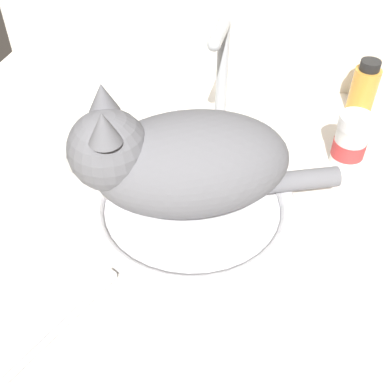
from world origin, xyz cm
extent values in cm
cube|color=silver|center=(0.00, 0.00, 1.50)|extent=(103.11, 81.82, 3.00)
cube|color=silver|center=(0.00, 42.11, 15.14)|extent=(103.11, 2.40, 30.27)
torus|color=white|center=(3.43, -0.63, 4.25)|extent=(32.47, 32.47, 2.50)
cylinder|color=white|center=(3.43, -0.63, 3.30)|extent=(28.72, 28.72, 0.60)
cylinder|color=silver|center=(3.43, 20.48, 4.26)|extent=(4.00, 4.00, 2.52)
cylinder|color=silver|center=(3.43, 20.48, 15.01)|extent=(2.00, 2.00, 18.98)
sphere|color=silver|center=(3.43, 20.48, 24.50)|extent=(2.20, 2.20, 2.20)
cylinder|color=silver|center=(3.43, 16.52, 24.50)|extent=(2.00, 7.91, 2.00)
sphere|color=silver|center=(3.43, 12.56, 24.50)|extent=(2.10, 2.10, 2.10)
cylinder|color=silver|center=(-5.15, 20.48, 3.80)|extent=(3.20, 3.20, 1.60)
cone|color=silver|center=(-5.15, 20.48, 6.93)|extent=(2.88, 2.88, 4.66)
cylinder|color=silver|center=(12.02, 20.48, 3.80)|extent=(3.20, 3.20, 1.60)
cone|color=silver|center=(12.02, 20.48, 6.93)|extent=(2.88, 2.88, 4.66)
ellipsoid|color=slate|center=(3.43, -0.63, 12.63)|extent=(32.90, 27.08, 14.26)
sphere|color=slate|center=(-7.02, -5.03, 16.36)|extent=(11.33, 11.33, 11.33)
cone|color=slate|center=(-5.70, -8.17, 22.45)|extent=(4.30, 4.30, 4.25)
cone|color=slate|center=(-8.34, -1.90, 22.45)|extent=(4.30, 4.30, 4.25)
ellipsoid|color=silver|center=(-10.93, -6.68, 15.23)|extent=(4.98, 5.70, 3.62)
ellipsoid|color=silver|center=(-5.71, -4.48, 11.92)|extent=(11.04, 11.92, 7.84)
cylinder|color=slate|center=(18.63, 5.77, 7.10)|extent=(13.35, 8.05, 3.20)
cylinder|color=gold|center=(28.90, 35.09, 7.45)|extent=(5.06, 5.06, 8.89)
cylinder|color=black|center=(28.90, 35.09, 12.79)|extent=(3.80, 3.80, 1.80)
cylinder|color=white|center=(26.56, 17.60, 6.72)|extent=(5.42, 5.42, 7.45)
cylinder|color=#D13838|center=(26.56, 17.60, 6.13)|extent=(5.59, 5.59, 2.98)
cylinder|color=white|center=(26.56, 17.60, 11.49)|extent=(5.70, 5.70, 2.08)
cylinder|color=silver|center=(-7.83, -25.95, 3.50)|extent=(7.18, 15.89, 1.00)
cube|color=white|center=(-4.21, -16.99, 4.10)|extent=(2.09, 2.86, 1.20)
camera|label=1|loc=(16.00, -50.76, 55.56)|focal=43.90mm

